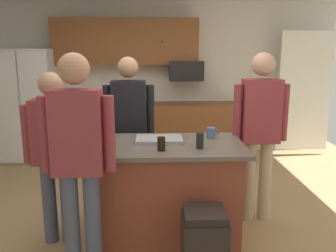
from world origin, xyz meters
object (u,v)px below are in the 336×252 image
(person_guest_by_door, at_px, (55,148))
(glass_short_whisky, at_px, (161,144))
(microwave_over_range, at_px, (186,71))
(mug_blue_stoneware, at_px, (211,133))
(glass_pilsner, at_px, (111,141))
(trash_bin, at_px, (204,247))
(person_guest_left, at_px, (260,126))
(serving_tray, at_px, (159,140))
(refrigerator, at_px, (29,105))
(person_host_foreground, at_px, (129,122))
(tumbler_amber, at_px, (200,141))
(kitchen_island, at_px, (169,190))
(person_elder_center, at_px, (78,152))

(person_guest_by_door, height_order, glass_short_whisky, person_guest_by_door)
(microwave_over_range, distance_m, person_guest_by_door, 3.22)
(mug_blue_stoneware, xyz_separation_m, glass_pilsner, (-0.95, -0.34, 0.01))
(trash_bin, bearing_deg, person_guest_by_door, 152.60)
(person_guest_by_door, bearing_deg, person_guest_left, 8.19)
(serving_tray, bearing_deg, glass_pilsner, -154.25)
(refrigerator, xyz_separation_m, person_guest_by_door, (1.15, -2.71, 0.02))
(glass_pilsner, height_order, trash_bin, glass_pilsner)
(person_host_foreground, relative_size, serving_tray, 3.93)
(tumbler_amber, relative_size, glass_pilsner, 1.08)
(person_host_foreground, bearing_deg, tumbler_amber, 7.27)
(kitchen_island, xyz_separation_m, tumbler_amber, (0.27, -0.17, 0.54))
(kitchen_island, distance_m, person_elder_center, 1.08)
(microwave_over_range, relative_size, person_host_foreground, 0.32)
(person_host_foreground, xyz_separation_m, tumbler_amber, (0.69, -0.89, 0.01))
(person_elder_center, bearing_deg, mug_blue_stoneware, -4.28)
(microwave_over_range, height_order, person_host_foreground, person_host_foreground)
(microwave_over_range, relative_size, kitchen_island, 0.40)
(kitchen_island, bearing_deg, glass_short_whisky, -109.47)
(refrigerator, xyz_separation_m, mug_blue_stoneware, (2.63, -2.46, 0.09))
(kitchen_island, relative_size, tumbler_amber, 9.59)
(person_elder_center, height_order, glass_short_whisky, person_elder_center)
(person_host_foreground, distance_m, mug_blue_stoneware, 0.99)
(refrigerator, bearing_deg, microwave_over_range, 2.60)
(microwave_over_range, height_order, person_guest_left, person_guest_left)
(mug_blue_stoneware, bearing_deg, trash_bin, -101.33)
(person_host_foreground, distance_m, serving_tray, 0.73)
(tumbler_amber, bearing_deg, serving_tray, 146.06)
(person_guest_left, relative_size, trash_bin, 2.92)
(kitchen_island, xyz_separation_m, mug_blue_stoneware, (0.42, 0.20, 0.52))
(refrigerator, relative_size, person_elder_center, 1.01)
(person_guest_left, bearing_deg, person_guest_by_door, -8.53)
(person_elder_center, distance_m, trash_bin, 1.23)
(serving_tray, bearing_deg, tumbler_amber, -33.94)
(mug_blue_stoneware, distance_m, trash_bin, 1.17)
(person_host_foreground, height_order, person_elder_center, person_elder_center)
(kitchen_island, height_order, person_guest_left, person_guest_left)
(person_guest_left, relative_size, tumbler_amber, 12.17)
(mug_blue_stoneware, bearing_deg, tumbler_amber, -113.08)
(microwave_over_range, xyz_separation_m, person_guest_by_door, (-1.45, -2.83, -0.52))
(refrigerator, height_order, serving_tray, refrigerator)
(tumbler_amber, height_order, mug_blue_stoneware, tumbler_amber)
(person_guest_by_door, height_order, trash_bin, person_guest_by_door)
(person_guest_by_door, distance_m, trash_bin, 1.58)
(kitchen_island, xyz_separation_m, person_elder_center, (-0.72, -0.57, 0.57))
(person_elder_center, relative_size, person_guest_by_door, 1.11)
(person_guest_left, distance_m, mug_blue_stoneware, 0.55)
(glass_pilsner, bearing_deg, microwave_over_range, 72.47)
(kitchen_island, xyz_separation_m, glass_pilsner, (-0.52, -0.14, 0.53))
(trash_bin, bearing_deg, person_elder_center, 171.41)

